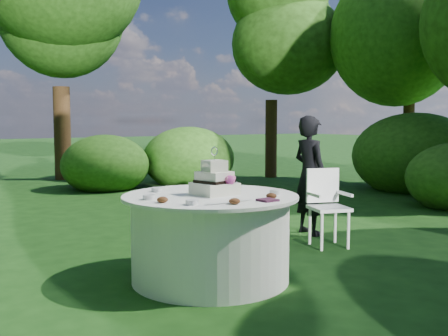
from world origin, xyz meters
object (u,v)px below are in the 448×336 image
Objects in this scene: guest at (310,175)px; napkins at (268,200)px; chair at (326,201)px; cake at (215,182)px; table at (210,237)px.

napkins is at bearing 132.21° from guest.
napkins is at bearing -151.46° from chair.
guest is at bearing 62.67° from chair.
guest is 1.70× the size of chair.
chair reaches higher than napkins.
cake is (-0.13, 0.57, 0.10)m from napkins.
guest reaches higher than table.
cake is at bearing -15.51° from table.
guest is 3.45× the size of cake.
napkins is 2.40m from guest.
guest is at bearing 22.92° from cake.
cake is 1.84m from chair.
chair is (-0.28, -0.54, -0.23)m from guest.
guest reaches higher than cake.
table is 0.50m from cake.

